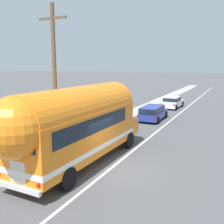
# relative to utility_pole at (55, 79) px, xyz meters

# --- Properties ---
(ground_plane) EXTENTS (300.00, 300.00, 0.00)m
(ground_plane) POSITION_rel_utility_pole_xyz_m (3.86, -0.74, -4.42)
(ground_plane) COLOR #4C4C4F
(lane_markings) EXTENTS (3.57, 80.00, 0.01)m
(lane_markings) POSITION_rel_utility_pole_xyz_m (2.27, 11.26, -4.42)
(lane_markings) COLOR silver
(lane_markings) RESTS_ON ground
(sidewalk_slab) EXTENTS (1.97, 90.00, 0.15)m
(sidewalk_slab) POSITION_rel_utility_pole_xyz_m (-0.57, 9.26, -4.35)
(sidewalk_slab) COLOR #9E9B93
(sidewalk_slab) RESTS_ON ground
(utility_pole) EXTENTS (1.80, 0.24, 8.50)m
(utility_pole) POSITION_rel_utility_pole_xyz_m (0.00, 0.00, 0.00)
(utility_pole) COLOR brown
(utility_pole) RESTS_ON ground
(painted_bus) EXTENTS (2.77, 10.97, 4.12)m
(painted_bus) POSITION_rel_utility_pole_xyz_m (2.11, -1.21, -2.12)
(painted_bus) COLOR orange
(painted_bus) RESTS_ON ground
(car_lead) EXTENTS (1.94, 4.50, 1.37)m
(car_lead) POSITION_rel_utility_pole_xyz_m (2.27, 11.55, -3.63)
(car_lead) COLOR navy
(car_lead) RESTS_ON ground
(car_second) EXTENTS (2.06, 4.62, 1.37)m
(car_second) POSITION_rel_utility_pole_xyz_m (2.24, 19.53, -3.69)
(car_second) COLOR white
(car_second) RESTS_ON ground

